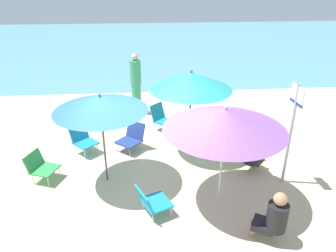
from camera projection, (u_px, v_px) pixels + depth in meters
ground_plane at (144, 180)px, 7.03m from camera, size 40.00×40.00×0.00m
sea_water at (141, 45)px, 19.07m from camera, size 40.00×16.00×0.01m
umbrella_blue at (100, 104)px, 6.28m from camera, size 1.82×1.82×1.93m
umbrella_purple at (225, 119)px, 5.73m from camera, size 2.18×2.18×1.95m
umbrella_teal at (191, 81)px, 7.49m from camera, size 1.89×1.89×2.00m
beach_chair_a at (245, 143)px, 7.77m from camera, size 0.56×0.50×0.64m
beach_chair_b at (151, 201)px, 5.93m from camera, size 0.71×0.70×0.57m
beach_chair_c at (83, 138)px, 7.94m from camera, size 0.74×0.74×0.69m
beach_chair_d at (160, 116)px, 9.10m from camera, size 0.68×0.68×0.69m
beach_chair_e at (132, 137)px, 8.07m from camera, size 0.78×0.78×0.67m
beach_chair_f at (40, 166)px, 6.92m from camera, size 0.69×0.66×0.60m
person_a at (253, 153)px, 7.09m from camera, size 0.53×0.55×0.93m
person_b at (136, 84)px, 9.85m from camera, size 0.32×0.32×1.83m
person_c at (274, 217)px, 5.28m from camera, size 0.56×0.49×0.96m
warning_sign at (293, 122)px, 6.38m from camera, size 0.06×0.45×2.15m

